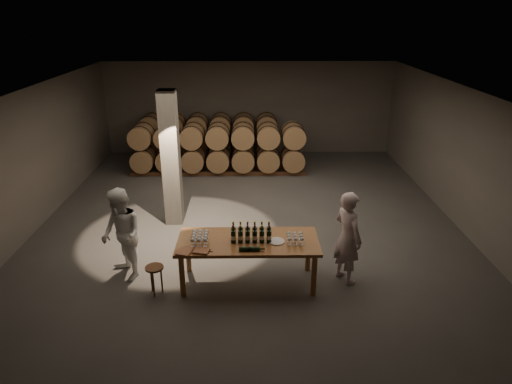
{
  "coord_description": "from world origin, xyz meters",
  "views": [
    {
      "loc": [
        0.06,
        -9.93,
        4.85
      ],
      "look_at": [
        0.17,
        -0.62,
        1.1
      ],
      "focal_mm": 32.0,
      "sensor_mm": 36.0,
      "label": 1
    }
  ],
  "objects_px": {
    "tasting_table": "(248,245)",
    "bottle_cluster": "(251,234)",
    "stool": "(155,272)",
    "plate": "(276,241)",
    "person_woman": "(122,235)",
    "notebook_near": "(201,251)",
    "person_man": "(348,237)"
  },
  "relations": [
    {
      "from": "tasting_table",
      "to": "bottle_cluster",
      "type": "bearing_deg",
      "value": -10.32
    },
    {
      "from": "bottle_cluster",
      "to": "stool",
      "type": "distance_m",
      "value": 1.86
    },
    {
      "from": "plate",
      "to": "person_woman",
      "type": "relative_size",
      "value": 0.17
    },
    {
      "from": "bottle_cluster",
      "to": "person_woman",
      "type": "bearing_deg",
      "value": 173.97
    },
    {
      "from": "tasting_table",
      "to": "notebook_near",
      "type": "xyz_separation_m",
      "value": [
        -0.82,
        -0.41,
        0.12
      ]
    },
    {
      "from": "tasting_table",
      "to": "person_man",
      "type": "relative_size",
      "value": 1.43
    },
    {
      "from": "bottle_cluster",
      "to": "notebook_near",
      "type": "height_order",
      "value": "bottle_cluster"
    },
    {
      "from": "plate",
      "to": "person_man",
      "type": "height_order",
      "value": "person_man"
    },
    {
      "from": "plate",
      "to": "stool",
      "type": "relative_size",
      "value": 0.55
    },
    {
      "from": "person_woman",
      "to": "person_man",
      "type": "bearing_deg",
      "value": 51.53
    },
    {
      "from": "person_woman",
      "to": "tasting_table",
      "type": "bearing_deg",
      "value": 47.89
    },
    {
      "from": "plate",
      "to": "person_man",
      "type": "relative_size",
      "value": 0.17
    },
    {
      "from": "bottle_cluster",
      "to": "person_woman",
      "type": "xyz_separation_m",
      "value": [
        -2.44,
        0.26,
        -0.12
      ]
    },
    {
      "from": "plate",
      "to": "notebook_near",
      "type": "relative_size",
      "value": 1.12
    },
    {
      "from": "stool",
      "to": "plate",
      "type": "bearing_deg",
      "value": 7.07
    },
    {
      "from": "person_man",
      "to": "notebook_near",
      "type": "bearing_deg",
      "value": 71.21
    },
    {
      "from": "person_man",
      "to": "person_woman",
      "type": "xyz_separation_m",
      "value": [
        -4.23,
        0.17,
        -0.01
      ]
    },
    {
      "from": "tasting_table",
      "to": "person_man",
      "type": "height_order",
      "value": "person_man"
    },
    {
      "from": "notebook_near",
      "to": "stool",
      "type": "bearing_deg",
      "value": -173.01
    },
    {
      "from": "plate",
      "to": "person_man",
      "type": "distance_m",
      "value": 1.34
    },
    {
      "from": "tasting_table",
      "to": "person_woman",
      "type": "relative_size",
      "value": 1.44
    },
    {
      "from": "tasting_table",
      "to": "plate",
      "type": "distance_m",
      "value": 0.53
    },
    {
      "from": "tasting_table",
      "to": "notebook_near",
      "type": "distance_m",
      "value": 0.92
    },
    {
      "from": "stool",
      "to": "person_man",
      "type": "bearing_deg",
      "value": 6.58
    },
    {
      "from": "tasting_table",
      "to": "stool",
      "type": "bearing_deg",
      "value": -168.92
    },
    {
      "from": "plate",
      "to": "person_man",
      "type": "xyz_separation_m",
      "value": [
        1.33,
        0.13,
        0.0
      ]
    },
    {
      "from": "bottle_cluster",
      "to": "plate",
      "type": "distance_m",
      "value": 0.48
    },
    {
      "from": "tasting_table",
      "to": "bottle_cluster",
      "type": "height_order",
      "value": "bottle_cluster"
    },
    {
      "from": "bottle_cluster",
      "to": "notebook_near",
      "type": "xyz_separation_m",
      "value": [
        -0.87,
        -0.4,
        -0.11
      ]
    },
    {
      "from": "tasting_table",
      "to": "person_woman",
      "type": "height_order",
      "value": "person_woman"
    },
    {
      "from": "plate",
      "to": "person_man",
      "type": "bearing_deg",
      "value": 5.77
    },
    {
      "from": "plate",
      "to": "person_woman",
      "type": "distance_m",
      "value": 2.91
    }
  ]
}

